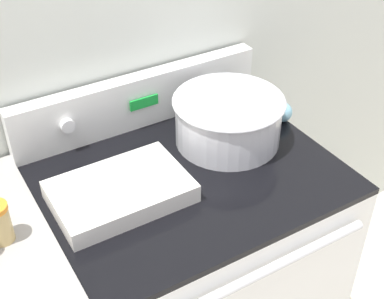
% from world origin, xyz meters
% --- Properties ---
extents(kitchen_wall, '(8.00, 0.05, 2.50)m').
position_xyz_m(kitchen_wall, '(0.00, 0.66, 1.25)').
color(kitchen_wall, silver).
rests_on(kitchen_wall, ground_plane).
extents(stove_range, '(0.78, 0.65, 0.90)m').
position_xyz_m(stove_range, '(0.00, 0.31, 0.45)').
color(stove_range, white).
rests_on(stove_range, ground_plane).
extents(control_panel, '(0.78, 0.07, 0.16)m').
position_xyz_m(control_panel, '(0.00, 0.60, 0.98)').
color(control_panel, white).
rests_on(control_panel, stove_range).
extents(mixing_bowl, '(0.32, 0.32, 0.14)m').
position_xyz_m(mixing_bowl, '(0.17, 0.38, 0.98)').
color(mixing_bowl, silver).
rests_on(mixing_bowl, stove_range).
extents(casserole_dish, '(0.34, 0.22, 0.05)m').
position_xyz_m(casserole_dish, '(-0.20, 0.31, 0.93)').
color(casserole_dish, silver).
rests_on(casserole_dish, stove_range).
extents(ladle, '(0.06, 0.33, 0.06)m').
position_xyz_m(ladle, '(0.38, 0.41, 0.92)').
color(ladle, '#7AB2C6').
rests_on(ladle, stove_range).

